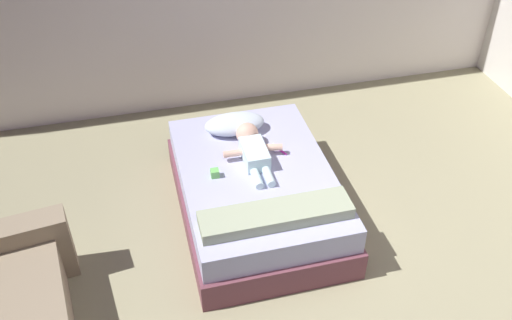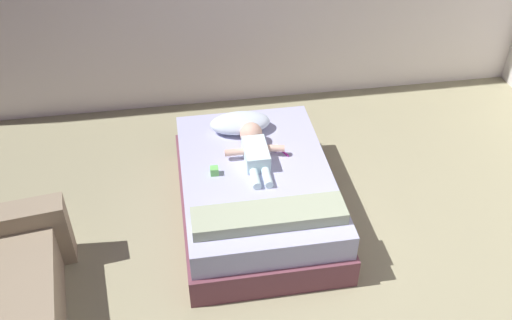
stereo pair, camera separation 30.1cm
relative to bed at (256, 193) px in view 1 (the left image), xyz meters
name	(u,v)px [view 1 (the left image)]	position (x,y,z in m)	size (l,w,h in m)	color
bed	(256,193)	(0.00, 0.00, 0.00)	(1.21, 1.75, 0.47)	brown
pillow	(235,124)	(-0.05, 0.55, 0.32)	(0.51, 0.28, 0.15)	silver
baby	(252,148)	(0.02, 0.19, 0.31)	(0.49, 0.69, 0.19)	white
toothbrush	(279,149)	(0.25, 0.20, 0.25)	(0.08, 0.16, 0.02)	#BA279C
blanket	(276,215)	(0.00, -0.57, 0.29)	(1.09, 0.26, 0.09)	#A0AB8C
toy_block	(215,173)	(-0.33, 0.00, 0.27)	(0.06, 0.06, 0.06)	#71CB62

